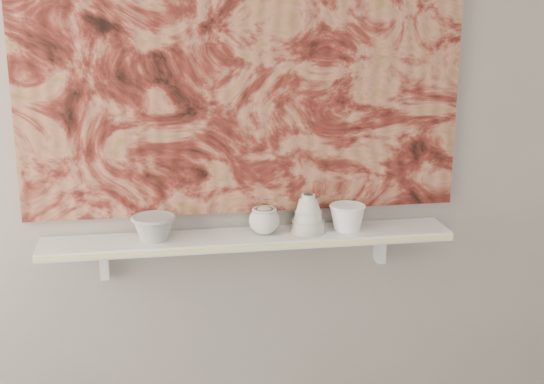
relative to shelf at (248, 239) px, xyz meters
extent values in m
plane|color=gray|center=(0.00, 0.09, 0.44)|extent=(3.60, 0.00, 3.60)
cube|color=silver|center=(0.00, 0.00, 0.00)|extent=(1.40, 0.18, 0.03)
cube|color=beige|center=(0.00, -0.09, 0.00)|extent=(1.40, 0.01, 0.02)
cube|color=silver|center=(-0.49, 0.06, -0.07)|extent=(0.03, 0.06, 0.12)
cube|color=silver|center=(0.49, 0.06, -0.07)|extent=(0.03, 0.06, 0.12)
cube|color=maroon|center=(0.00, 0.08, 0.62)|extent=(1.50, 0.02, 1.10)
cube|color=black|center=(0.45, 0.07, 0.32)|extent=(0.09, 0.00, 0.08)
camera|label=1|loc=(-0.31, -2.43, 0.84)|focal=50.00mm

